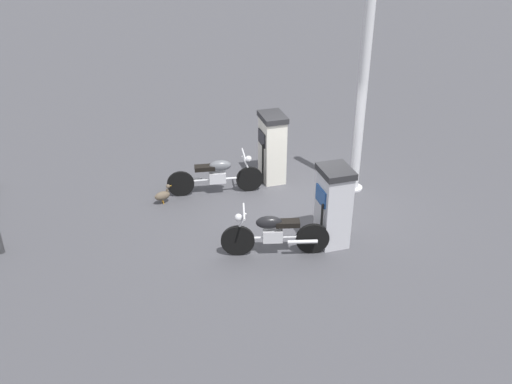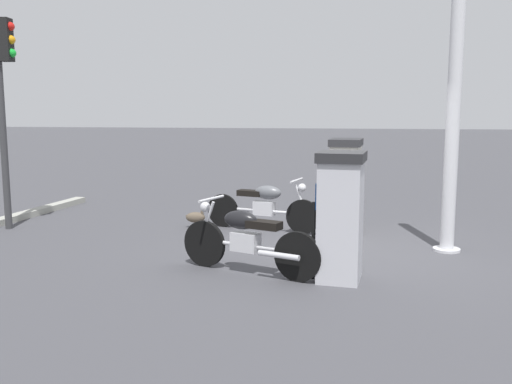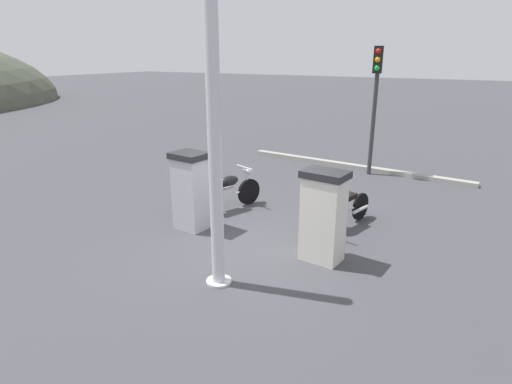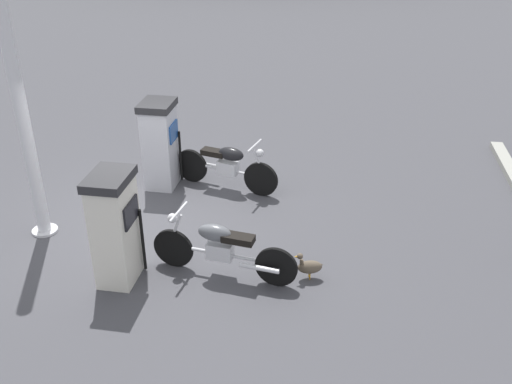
{
  "view_description": "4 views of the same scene",
  "coord_description": "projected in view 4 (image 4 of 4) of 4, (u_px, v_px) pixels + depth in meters",
  "views": [
    {
      "loc": [
        4.71,
        9.28,
        6.11
      ],
      "look_at": [
        1.0,
        0.21,
        0.71
      ],
      "focal_mm": 39.62,
      "sensor_mm": 36.0,
      "label": 1
    },
    {
      "loc": [
        -0.23,
        8.22,
        2.07
      ],
      "look_at": [
        1.3,
        -0.34,
        0.81
      ],
      "focal_mm": 39.22,
      "sensor_mm": 36.0,
      "label": 2
    },
    {
      "loc": [
        -6.38,
        -3.73,
        3.43
      ],
      "look_at": [
        1.01,
        0.52,
        0.61
      ],
      "focal_mm": 29.45,
      "sensor_mm": 36.0,
      "label": 3
    },
    {
      "loc": [
        2.27,
        -7.95,
        4.92
      ],
      "look_at": [
        1.72,
        0.12,
        0.6
      ],
      "focal_mm": 40.96,
      "sensor_mm": 36.0,
      "label": 4
    }
  ],
  "objects": [
    {
      "name": "wandering_duck",
      "position": [
        309.0,
        266.0,
        8.08
      ],
      "size": [
        0.42,
        0.23,
        0.42
      ],
      "color": "brown",
      "rests_on": "ground"
    },
    {
      "name": "canopy_support_pole",
      "position": [
        21.0,
        112.0,
        8.32
      ],
      "size": [
        0.4,
        0.4,
        4.16
      ],
      "color": "silver",
      "rests_on": "ground"
    },
    {
      "name": "ground_plane",
      "position": [
        150.0,
        225.0,
        9.45
      ],
      "size": [
        120.0,
        120.0,
        0.0
      ],
      "primitive_type": "plane",
      "color": "#424247"
    },
    {
      "name": "fuel_pump_far",
      "position": [
        160.0,
        144.0,
        10.32
      ],
      "size": [
        0.65,
        0.73,
        1.59
      ],
      "color": "silver",
      "rests_on": "ground"
    },
    {
      "name": "motorcycle_near_pump",
      "position": [
        221.0,
        247.0,
        8.04
      ],
      "size": [
        2.07,
        0.78,
        0.94
      ],
      "color": "black",
      "rests_on": "ground"
    },
    {
      "name": "motorcycle_far_pump",
      "position": [
        227.0,
        165.0,
        10.36
      ],
      "size": [
        1.92,
        0.86,
        0.95
      ],
      "color": "black",
      "rests_on": "ground"
    },
    {
      "name": "fuel_pump_near",
      "position": [
        115.0,
        227.0,
        7.82
      ],
      "size": [
        0.62,
        0.78,
        1.61
      ],
      "color": "silver",
      "rests_on": "ground"
    }
  ]
}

